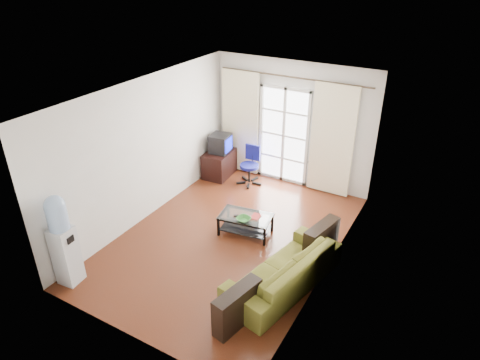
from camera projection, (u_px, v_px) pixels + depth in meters
name	position (u px, v px, depth m)	size (l,w,h in m)	color
floor	(230.00, 238.00, 7.78)	(5.20, 5.20, 0.00)	#5D2A16
ceiling	(229.00, 93.00, 6.51)	(5.20, 5.20, 0.00)	white
wall_back	(292.00, 124.00, 9.14)	(3.60, 0.02, 2.70)	silver
wall_front	(119.00, 256.00, 5.15)	(3.60, 0.02, 2.70)	silver
wall_left	(146.00, 150.00, 7.93)	(0.02, 5.20, 2.70)	silver
wall_right	(333.00, 199.00, 6.36)	(0.02, 5.20, 2.70)	silver
french_door	(284.00, 136.00, 9.29)	(1.16, 0.06, 2.15)	white
curtain_rod	(293.00, 77.00, 8.58)	(0.04, 0.04, 3.30)	#4C3F2D
curtain_left	(240.00, 123.00, 9.64)	(0.90, 0.07, 2.35)	#FCF4CB
curtain_right	(332.00, 141.00, 8.70)	(0.90, 0.07, 2.35)	#FCF4CB
radiator	(322.00, 177.00, 9.19)	(0.64, 0.12, 0.64)	gray
sofa	(284.00, 270.00, 6.53)	(1.24, 2.21, 0.61)	olive
coffee_table	(246.00, 222.00, 7.79)	(1.01, 0.68, 0.38)	silver
bowl	(244.00, 219.00, 7.58)	(0.29, 0.29, 0.06)	#349048
book	(252.00, 215.00, 7.72)	(0.17, 0.22, 0.02)	#A9141F
remote	(239.00, 216.00, 7.70)	(0.18, 0.05, 0.02)	black
tv_stand	(219.00, 164.00, 9.85)	(0.53, 0.80, 0.59)	black
crt_tv	(220.00, 143.00, 9.64)	(0.50, 0.49, 0.41)	black
task_chair	(250.00, 172.00, 9.54)	(0.64, 0.64, 0.86)	black
water_cooler	(62.00, 239.00, 6.39)	(0.36, 0.34, 1.54)	#BABDC1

